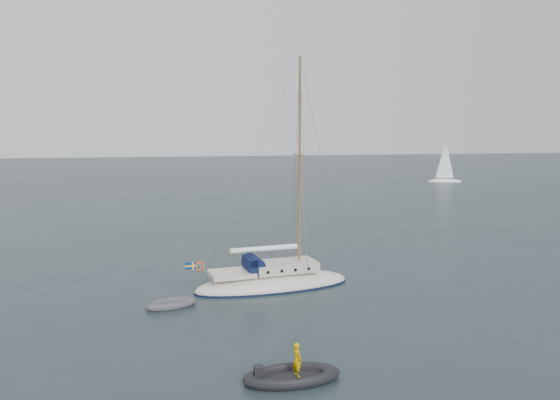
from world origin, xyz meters
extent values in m
plane|color=black|center=(0.00, 0.00, 0.00)|extent=(300.00, 300.00, 0.00)
ellipsoid|color=white|center=(-2.06, -0.40, 0.15)|extent=(8.97, 2.79, 1.49)
cube|color=beige|center=(-1.36, -0.40, 1.18)|extent=(3.59, 1.89, 0.55)
cube|color=white|center=(-4.45, -0.40, 1.02)|extent=(2.39, 1.89, 0.25)
cylinder|color=#0C1537|center=(-3.21, -0.40, 1.45)|extent=(0.96, 1.64, 0.96)
cube|color=#0C1537|center=(-3.41, -0.40, 1.65)|extent=(0.45, 1.64, 0.40)
cylinder|color=brown|center=(-0.47, -0.40, 6.87)|extent=(0.15, 0.15, 11.96)
cylinder|color=brown|center=(-0.47, -0.40, 7.47)|extent=(0.05, 2.19, 0.05)
cylinder|color=brown|center=(-2.56, -0.40, 2.24)|extent=(4.18, 0.10, 0.10)
cylinder|color=white|center=(-2.56, -0.40, 2.29)|extent=(3.89, 0.28, 0.28)
cylinder|color=gray|center=(-6.05, -0.40, 1.44)|extent=(0.04, 2.19, 0.04)
torus|color=#F94217|center=(-6.10, 0.20, 1.44)|extent=(0.54, 0.10, 0.54)
cylinder|color=brown|center=(-6.40, -0.40, 1.35)|extent=(0.03, 0.03, 0.90)
cube|color=navy|center=(-6.70, -0.40, 1.64)|extent=(0.60, 0.02, 0.38)
cube|color=yellow|center=(-6.70, -0.40, 1.64)|extent=(0.62, 0.03, 0.09)
cube|color=yellow|center=(-6.59, -0.40, 1.64)|extent=(0.09, 0.03, 0.40)
cylinder|color=black|center=(-2.66, 0.56, 1.18)|extent=(0.18, 0.06, 0.18)
cylinder|color=black|center=(-2.66, -1.36, 1.18)|extent=(0.18, 0.06, 0.18)
cylinder|color=black|center=(-1.86, 0.56, 1.18)|extent=(0.18, 0.06, 0.18)
cylinder|color=black|center=(-1.86, -1.36, 1.18)|extent=(0.18, 0.06, 0.18)
cylinder|color=black|center=(-1.07, 0.56, 1.18)|extent=(0.18, 0.06, 0.18)
cylinder|color=black|center=(-1.07, -1.36, 1.18)|extent=(0.18, 0.06, 0.18)
cylinder|color=black|center=(-0.27, 0.56, 1.18)|extent=(0.18, 0.06, 0.18)
cylinder|color=black|center=(-0.27, -1.36, 1.18)|extent=(0.18, 0.06, 0.18)
cube|color=#525357|center=(-7.73, -2.71, 0.11)|extent=(1.59, 0.65, 0.09)
cube|color=black|center=(-3.60, -11.87, 0.13)|extent=(2.22, 0.92, 0.11)
cube|color=black|center=(-4.80, -11.87, 0.42)|extent=(0.32, 0.32, 0.55)
imported|color=#C99300|center=(-3.41, -11.87, 0.79)|extent=(0.41, 0.52, 1.24)
ellipsoid|color=white|center=(38.30, 54.61, 0.05)|extent=(5.74, 1.91, 0.96)
cylinder|color=gray|center=(38.30, 54.61, 3.83)|extent=(0.10, 0.10, 6.70)
cone|color=white|center=(38.26, 54.61, 3.83)|extent=(3.06, 3.06, 6.22)
camera|label=1|loc=(-7.76, -29.84, 8.92)|focal=35.00mm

